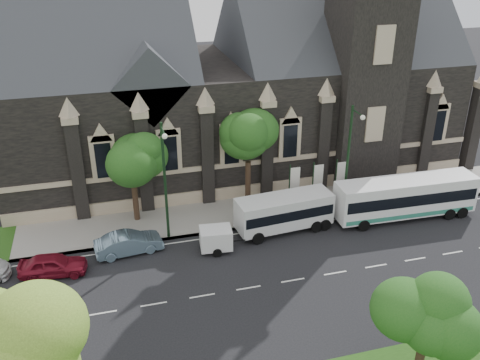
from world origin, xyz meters
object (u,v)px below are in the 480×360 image
object	(u,v)px
tree_park_east	(431,305)
tree_park_near	(18,340)
tree_walk_right	(250,139)
banner_flag_left	(293,183)
tour_coach	(406,197)
banner_flag_right	(339,177)
box_trailer	(216,238)
tree_walk_left	(133,152)
sedan	(129,243)
shuttle_bus	(284,211)
street_lamp_mid	(165,177)
car_far_red	(53,265)
street_lamp_near	(349,156)
banner_flag_center	(316,180)

from	to	relation	value
tree_park_east	tree_park_near	bearing A→B (deg)	178.23
tree_walk_right	banner_flag_left	size ratio (longest dim) A/B	1.95
tree_park_east	tour_coach	xyz separation A→B (m)	(8.14, 14.78, -2.83)
banner_flag_right	box_trailer	distance (m)	12.12
tree_walk_left	banner_flag_right	bearing A→B (deg)	-6.04
box_trailer	sedan	distance (m)	6.10
tour_coach	shuttle_bus	size ratio (longest dim) A/B	1.52
shuttle_bus	street_lamp_mid	bearing A→B (deg)	168.95
car_far_red	sedan	bearing A→B (deg)	-69.09
street_lamp_near	tour_coach	distance (m)	5.69
street_lamp_near	banner_flag_center	size ratio (longest dim) A/B	2.25
shuttle_bus	sedan	size ratio (longest dim) A/B	1.59
tree_walk_right	banner_flag_left	bearing A→B (deg)	-29.10
banner_flag_right	car_far_red	world-z (taller)	banner_flag_right
banner_flag_left	tour_coach	distance (m)	8.80
shuttle_bus	car_far_red	xyz separation A→B (m)	(-16.54, -1.33, -0.88)
tree_walk_right	banner_flag_right	xyz separation A→B (m)	(7.08, -1.71, -3.43)
banner_flag_right	car_far_red	xyz separation A→B (m)	(-22.25, -4.17, -1.64)
tree_walk_right	tree_park_near	bearing A→B (deg)	-127.56
tree_walk_right	banner_flag_center	xyz separation A→B (m)	(5.08, -1.71, -3.43)
tour_coach	box_trailer	distance (m)	15.35
tree_walk_right	street_lamp_mid	world-z (taller)	street_lamp_mid
banner_flag_center	street_lamp_near	bearing A→B (deg)	-48.07
street_lamp_mid	banner_flag_right	distance (m)	14.67
car_far_red	box_trailer	bearing A→B (deg)	-83.70
street_lamp_mid	car_far_red	xyz separation A→B (m)	(-7.96, -2.26, -4.37)
tree_park_east	street_lamp_mid	xyz separation A→B (m)	(-10.18, 16.42, 0.49)
box_trailer	car_far_red	xyz separation A→B (m)	(-10.96, 0.03, -0.23)
street_lamp_near	shuttle_bus	bearing A→B (deg)	-170.24
tree_walk_right	banner_flag_center	bearing A→B (deg)	-18.64
tree_walk_right	banner_flag_left	xyz separation A→B (m)	(3.08, -1.71, -3.43)
tree_park_near	car_far_red	xyz separation A→B (m)	(-0.19, 13.60, -5.68)
tree_walk_right	sedan	distance (m)	12.24
tree_park_east	tree_walk_left	world-z (taller)	tree_walk_left
tree_walk_left	street_lamp_near	bearing A→B (deg)	-12.87
street_lamp_near	car_far_red	xyz separation A→B (m)	(-21.96, -2.26, -4.37)
tree_walk_right	tree_walk_left	xyz separation A→B (m)	(-9.01, -0.01, -0.08)
tree_walk_right	shuttle_bus	bearing A→B (deg)	-73.21
banner_flag_center	banner_flag_right	world-z (taller)	same
box_trailer	tour_coach	bearing A→B (deg)	8.55
tour_coach	sedan	size ratio (longest dim) A/B	2.41
shuttle_bus	tour_coach	bearing A→B (deg)	-9.03
banner_flag_right	sedan	xyz separation A→B (m)	(-17.24, -2.88, -1.61)
tree_walk_left	banner_flag_left	xyz separation A→B (m)	(12.08, -1.70, -3.35)
tree_park_near	tree_park_east	xyz separation A→B (m)	(17.95, -0.55, -1.80)
banner_flag_left	sedan	distance (m)	13.64
shuttle_bus	tree_walk_right	bearing A→B (deg)	101.92
tree_park_near	tree_walk_right	bearing A→B (deg)	52.44
tree_park_east	tree_walk_right	bearing A→B (deg)	98.42
street_lamp_near	box_trailer	bearing A→B (deg)	-168.25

